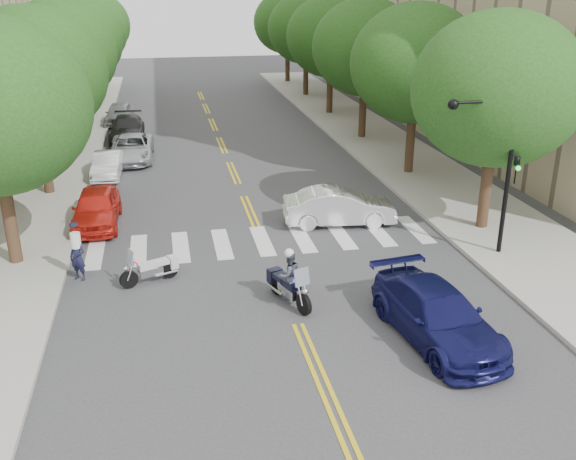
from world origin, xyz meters
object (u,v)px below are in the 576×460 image
object	(u,v)px
motorcycle_parked	(154,269)
officer_standing	(78,257)
motorcycle_police	(288,279)
sedan_blue	(437,315)
convertible	(339,207)

from	to	relation	value
motorcycle_parked	officer_standing	distance (m)	2.55
motorcycle_police	motorcycle_parked	distance (m)	4.68
motorcycle_parked	sedan_blue	size ratio (longest dim) A/B	0.38
motorcycle_parked	convertible	bearing A→B (deg)	-84.70
convertible	sedan_blue	size ratio (longest dim) A/B	0.89
motorcycle_parked	motorcycle_police	bearing A→B (deg)	-142.85
motorcycle_police	convertible	size ratio (longest dim) A/B	0.48
motorcycle_police	motorcycle_parked	size ratio (longest dim) A/B	1.13
motorcycle_police	officer_standing	bearing A→B (deg)	-44.63
officer_standing	sedan_blue	distance (m)	11.68
officer_standing	sedan_blue	world-z (taller)	officer_standing
officer_standing	convertible	world-z (taller)	officer_standing
motorcycle_police	officer_standing	size ratio (longest dim) A/B	1.35
sedan_blue	convertible	bearing A→B (deg)	83.68
convertible	sedan_blue	xyz separation A→B (m)	(0.23, -9.22, -0.01)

